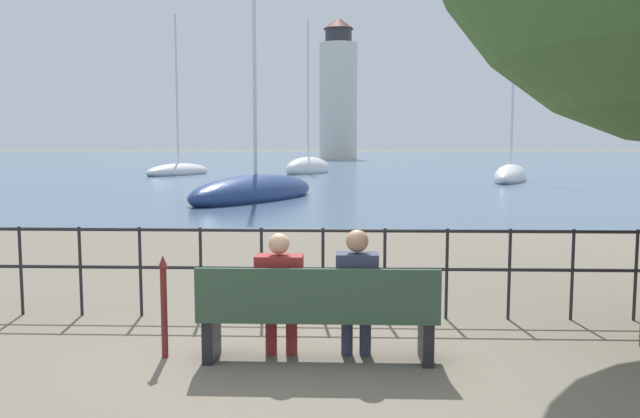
# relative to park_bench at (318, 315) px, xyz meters

# --- Properties ---
(ground_plane) EXTENTS (1000.00, 1000.00, 0.00)m
(ground_plane) POSITION_rel_park_bench_xyz_m (0.00, 0.07, -0.45)
(ground_plane) COLOR #706656
(harbor_water) EXTENTS (600.00, 300.00, 0.01)m
(harbor_water) POSITION_rel_park_bench_xyz_m (0.00, 158.84, -0.44)
(harbor_water) COLOR #47607A
(harbor_water) RESTS_ON ground_plane
(park_bench) EXTENTS (2.19, 0.45, 0.90)m
(park_bench) POSITION_rel_park_bench_xyz_m (0.00, 0.00, 0.00)
(park_bench) COLOR #334C38
(park_bench) RESTS_ON ground_plane
(seated_person_left) EXTENTS (0.44, 0.35, 1.19)m
(seated_person_left) POSITION_rel_park_bench_xyz_m (-0.36, 0.08, 0.21)
(seated_person_left) COLOR maroon
(seated_person_left) RESTS_ON ground_plane
(seated_person_right) EXTENTS (0.39, 0.35, 1.23)m
(seated_person_right) POSITION_rel_park_bench_xyz_m (0.36, 0.08, 0.23)
(seated_person_right) COLOR #2D3347
(seated_person_right) RESTS_ON ground_plane
(promenade_railing) EXTENTS (12.83, 0.04, 1.05)m
(promenade_railing) POSITION_rel_park_bench_xyz_m (-0.00, 1.52, 0.25)
(promenade_railing) COLOR black
(promenade_railing) RESTS_ON ground_plane
(closed_umbrella) EXTENTS (0.09, 0.09, 0.97)m
(closed_umbrella) POSITION_rel_park_bench_xyz_m (-1.44, 0.08, 0.10)
(closed_umbrella) COLOR maroon
(closed_umbrella) RESTS_ON ground_plane
(sailboat_0) EXTENTS (4.43, 8.56, 12.14)m
(sailboat_0) POSITION_rel_park_bench_xyz_m (10.14, 31.55, -0.10)
(sailboat_0) COLOR white
(sailboat_0) RESTS_ON ground_plane
(sailboat_1) EXTENTS (4.25, 7.14, 11.64)m
(sailboat_1) POSITION_rel_park_bench_xyz_m (-11.55, 38.84, -0.13)
(sailboat_1) COLOR silver
(sailboat_1) RESTS_ON ground_plane
(sailboat_2) EXTENTS (4.29, 6.33, 11.92)m
(sailboat_2) POSITION_rel_park_bench_xyz_m (-2.35, 41.54, -0.03)
(sailboat_2) COLOR white
(sailboat_2) RESTS_ON ground_plane
(sailboat_4) EXTENTS (5.10, 7.88, 11.26)m
(sailboat_4) POSITION_rel_park_bench_xyz_m (-3.04, 17.76, -0.12)
(sailboat_4) COLOR navy
(sailboat_4) RESTS_ON ground_plane
(harbor_lighthouse) EXTENTS (6.16, 6.16, 22.91)m
(harbor_lighthouse) POSITION_rel_park_bench_xyz_m (-0.47, 97.79, 10.21)
(harbor_lighthouse) COLOR silver
(harbor_lighthouse) RESTS_ON ground_plane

